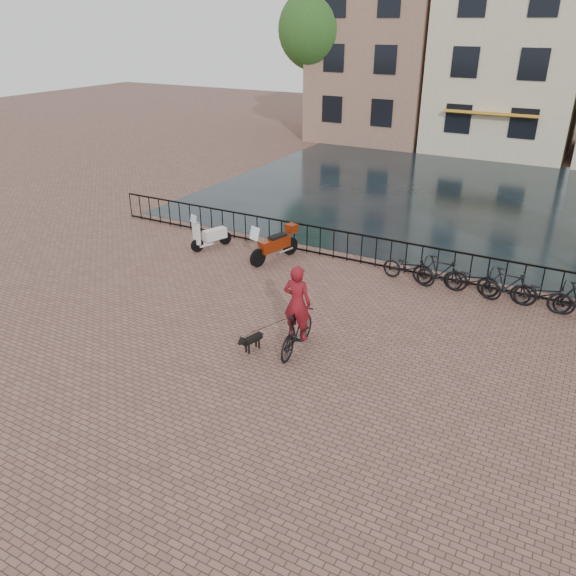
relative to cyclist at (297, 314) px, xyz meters
The scene contains 15 objects.
ground 2.52m from the cyclist, 107.06° to the right, with size 100.00×100.00×0.00m, color brown.
canal_water 15.14m from the cyclist, 92.57° to the left, with size 20.00×20.00×0.00m, color black.
railing 5.85m from the cyclist, 96.68° to the left, with size 20.00×0.05×1.02m.
canal_house_left 29.47m from the cyclist, 106.40° to the left, with size 7.50×9.00×12.80m.
canal_house_mid 28.22m from the cyclist, 90.37° to the left, with size 8.00×9.50×11.80m.
tree_far_left 28.00m from the cyclist, 115.22° to the left, with size 5.04×5.04×9.27m.
cyclist is the anchor object (origin of this frame).
dog 1.31m from the cyclist, 152.20° to the right, with size 0.43×0.77×0.50m.
motorcycle 5.74m from the cyclist, 125.37° to the left, with size 1.00×2.02×1.41m.
scooter 7.44m from the cyclist, 141.79° to the left, with size 0.94×1.52×1.37m.
parked_bike_0 5.34m from the cyclist, 77.80° to the left, with size 0.60×1.72×0.90m, color black.
parked_bike_1 5.61m from the cyclist, 68.24° to the left, with size 0.47×1.66×1.00m, color black.
parked_bike_2 6.03m from the cyclist, 59.79° to the left, with size 0.60×1.72×0.90m, color black.
parked_bike_3 6.55m from the cyclist, 52.58° to the left, with size 0.47×1.66×1.00m, color black.
parked_bike_4 7.17m from the cyclist, 46.52° to the left, with size 0.60×1.72×0.90m, color black.
Camera 1 is at (6.10, -8.12, 7.26)m, focal length 35.00 mm.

